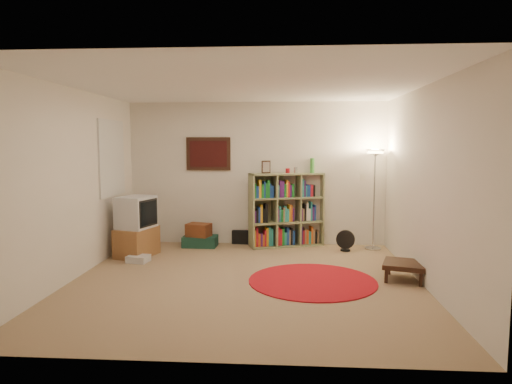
% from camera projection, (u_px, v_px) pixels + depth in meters
% --- Properties ---
extents(room, '(4.54, 4.54, 2.54)m').
position_uv_depth(room, '(241.00, 184.00, 5.85)').
color(room, '#8D7253').
rests_on(room, ground).
extents(bookshelf, '(1.32, 0.74, 1.53)m').
position_uv_depth(bookshelf, '(285.00, 211.00, 7.91)').
color(bookshelf, '#7D8257').
rests_on(bookshelf, ground).
extents(floor_lamp, '(0.36, 0.36, 1.69)m').
position_uv_depth(floor_lamp, '(375.00, 167.00, 7.57)').
color(floor_lamp, '#B9BABE').
rests_on(floor_lamp, ground).
extents(floor_fan, '(0.31, 0.19, 0.35)m').
position_uv_depth(floor_fan, '(345.00, 241.00, 7.55)').
color(floor_fan, black).
rests_on(floor_fan, ground).
extents(tv_stand, '(0.62, 0.76, 0.95)m').
position_uv_depth(tv_stand, '(137.00, 227.00, 7.19)').
color(tv_stand, brown).
rests_on(tv_stand, ground).
extents(dvd_box, '(0.34, 0.30, 0.10)m').
position_uv_depth(dvd_box, '(138.00, 259.00, 6.87)').
color(dvd_box, silver).
rests_on(dvd_box, ground).
extents(suitcase, '(0.59, 0.39, 0.19)m').
position_uv_depth(suitcase, '(200.00, 241.00, 7.91)').
color(suitcase, '#14372B').
rests_on(suitcase, ground).
extents(wicker_basket, '(0.45, 0.38, 0.22)m').
position_uv_depth(wicker_basket, '(199.00, 230.00, 7.85)').
color(wicker_basket, '#5A2A16').
rests_on(wicker_basket, suitcase).
extents(duffel_bag, '(0.37, 0.31, 0.24)m').
position_uv_depth(duffel_bag, '(243.00, 236.00, 8.21)').
color(duffel_bag, black).
rests_on(duffel_bag, ground).
extents(paper_towel, '(0.13, 0.13, 0.24)m').
position_uv_depth(paper_towel, '(273.00, 237.00, 8.11)').
color(paper_towel, white).
rests_on(paper_towel, ground).
extents(red_rug, '(1.66, 1.66, 0.01)m').
position_uv_depth(red_rug, '(312.00, 281.00, 5.90)').
color(red_rug, maroon).
rests_on(red_rug, ground).
extents(side_table, '(0.65, 0.65, 0.24)m').
position_uv_depth(side_table, '(405.00, 265.00, 5.93)').
color(side_table, black).
rests_on(side_table, ground).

